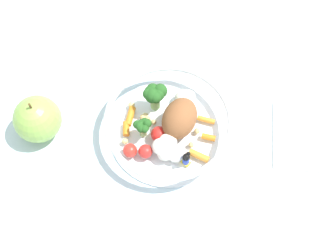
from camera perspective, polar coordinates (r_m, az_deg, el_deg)
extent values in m
plane|color=silver|center=(0.82, -0.92, -0.29)|extent=(2.40, 2.40, 0.00)
cylinder|color=white|center=(0.81, 0.00, -0.70)|extent=(0.21, 0.21, 0.01)
torus|color=white|center=(0.77, 0.00, 0.58)|extent=(0.22, 0.22, 0.01)
ellipsoid|color=brown|center=(0.78, 1.44, 0.94)|extent=(0.06, 0.08, 0.06)
cylinder|color=#8EB766|center=(0.79, -3.12, -0.64)|extent=(0.01, 0.01, 0.02)
sphere|color=#23561E|center=(0.77, -2.78, -0.22)|extent=(0.01, 0.01, 0.01)
sphere|color=#23561E|center=(0.77, -2.61, 0.32)|extent=(0.02, 0.02, 0.02)
sphere|color=#23561E|center=(0.78, -2.90, 0.45)|extent=(0.02, 0.02, 0.02)
sphere|color=#23561E|center=(0.78, -3.28, 0.32)|extent=(0.01, 0.01, 0.01)
sphere|color=#23561E|center=(0.78, -3.82, 0.18)|extent=(0.01, 0.01, 0.01)
sphere|color=#23561E|center=(0.77, -3.55, 0.01)|extent=(0.02, 0.02, 0.02)
sphere|color=#23561E|center=(0.77, -3.35, -0.30)|extent=(0.01, 0.01, 0.01)
sphere|color=#23561E|center=(0.77, -2.91, -0.36)|extent=(0.01, 0.01, 0.01)
cylinder|color=#7FAD5B|center=(0.81, -1.60, 2.99)|extent=(0.02, 0.02, 0.03)
sphere|color=#23561E|center=(0.78, -1.23, 3.86)|extent=(0.02, 0.02, 0.02)
sphere|color=#23561E|center=(0.79, -0.98, 4.37)|extent=(0.03, 0.03, 0.03)
sphere|color=#23561E|center=(0.79, -1.29, 4.39)|extent=(0.02, 0.02, 0.02)
sphere|color=#23561E|center=(0.79, -1.90, 4.43)|extent=(0.02, 0.02, 0.02)
sphere|color=#23561E|center=(0.79, -2.27, 4.28)|extent=(0.02, 0.02, 0.02)
sphere|color=#23561E|center=(0.78, -2.49, 3.97)|extent=(0.02, 0.02, 0.02)
sphere|color=#23561E|center=(0.78, -1.97, 3.78)|extent=(0.03, 0.03, 0.03)
sphere|color=#23561E|center=(0.78, -1.53, 3.54)|extent=(0.02, 0.02, 0.02)
sphere|color=white|center=(0.77, 0.92, -3.59)|extent=(0.03, 0.03, 0.03)
sphere|color=white|center=(0.77, -0.04, -2.08)|extent=(0.03, 0.03, 0.03)
sphere|color=white|center=(0.77, -1.00, -2.54)|extent=(0.03, 0.03, 0.03)
sphere|color=white|center=(0.77, -0.36, -3.33)|extent=(0.03, 0.03, 0.03)
sphere|color=silver|center=(0.82, 2.47, 3.24)|extent=(0.03, 0.03, 0.03)
sphere|color=silver|center=(0.82, 2.63, 3.77)|extent=(0.02, 0.02, 0.02)
sphere|color=silver|center=(0.82, 1.93, 3.44)|extent=(0.03, 0.03, 0.03)
sphere|color=silver|center=(0.82, 2.02, 2.63)|extent=(0.03, 0.03, 0.03)
cube|color=yellow|center=(0.78, 2.21, -4.50)|extent=(0.02, 0.01, 0.00)
cylinder|color=#1933B2|center=(0.77, 2.24, -4.23)|extent=(0.01, 0.01, 0.02)
sphere|color=black|center=(0.76, 2.28, -3.86)|extent=(0.01, 0.01, 0.01)
sphere|color=black|center=(0.76, 2.54, -3.44)|extent=(0.01, 0.01, 0.01)
sphere|color=black|center=(0.75, 2.04, -4.02)|extent=(0.01, 0.01, 0.01)
cylinder|color=orange|center=(0.80, -5.19, -0.35)|extent=(0.02, 0.03, 0.01)
cylinder|color=orange|center=(0.80, 5.04, -1.40)|extent=(0.03, 0.01, 0.01)
cylinder|color=orange|center=(0.81, 4.74, 0.76)|extent=(0.03, 0.01, 0.01)
cylinder|color=orange|center=(0.78, 3.86, -3.69)|extent=(0.04, 0.01, 0.01)
cylinder|color=orange|center=(0.81, -4.70, 1.20)|extent=(0.02, 0.04, 0.01)
sphere|color=red|center=(0.78, -3.12, -3.02)|extent=(0.02, 0.02, 0.02)
sphere|color=red|center=(0.79, -1.12, -1.04)|extent=(0.03, 0.03, 0.03)
sphere|color=red|center=(0.78, -4.72, -3.04)|extent=(0.02, 0.02, 0.02)
sphere|color=tan|center=(0.79, 2.88, -2.33)|extent=(0.01, 0.01, 0.01)
sphere|color=#D1B775|center=(0.79, -5.35, -1.89)|extent=(0.01, 0.01, 0.01)
sphere|color=tan|center=(0.81, -3.23, 0.85)|extent=(0.01, 0.01, 0.01)
sphere|color=#D1B775|center=(0.82, -4.53, 2.62)|extent=(0.01, 0.01, 0.01)
sphere|color=#D1B775|center=(0.80, 3.61, -0.62)|extent=(0.01, 0.01, 0.01)
sphere|color=#D1B775|center=(0.81, -2.81, 1.30)|extent=(0.01, 0.01, 0.01)
sphere|color=tan|center=(0.81, -1.89, 0.31)|extent=(0.01, 0.01, 0.01)
sphere|color=tan|center=(0.81, -2.59, 0.84)|extent=(0.01, 0.01, 0.01)
sphere|color=#8CB74C|center=(0.81, -15.85, 0.83)|extent=(0.08, 0.08, 0.08)
cylinder|color=brown|center=(0.77, -16.70, 2.40)|extent=(0.00, 0.00, 0.01)
cube|color=silver|center=(0.84, 16.95, -1.31)|extent=(0.16, 0.16, 0.01)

